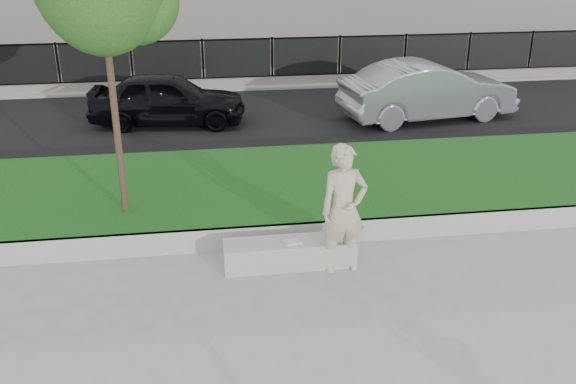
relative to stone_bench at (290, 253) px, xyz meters
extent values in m
plane|color=gray|center=(-0.44, -0.40, -0.21)|extent=(90.00, 90.00, 0.00)
cube|color=#0D3711|center=(-0.44, 2.60, -0.01)|extent=(34.00, 4.00, 0.40)
cube|color=#A5A29A|center=(-0.44, 0.64, -0.01)|extent=(34.00, 0.08, 0.40)
cube|color=black|center=(-0.44, 8.10, -0.19)|extent=(34.00, 7.00, 0.04)
cube|color=gray|center=(-0.44, 12.60, -0.15)|extent=(34.00, 3.00, 0.12)
cube|color=slate|center=(-0.44, 11.60, 0.03)|extent=(32.00, 0.30, 0.24)
cube|color=black|center=(-0.44, 11.60, 0.66)|extent=(32.00, 0.04, 1.50)
cube|color=black|center=(-0.44, 11.60, 1.36)|extent=(32.00, 0.05, 0.05)
cube|color=black|center=(-0.44, 11.60, 0.16)|extent=(32.00, 0.05, 0.05)
cube|color=#A5A29A|center=(0.00, 0.00, 0.00)|extent=(2.06, 0.51, 0.42)
imported|color=#BFB592|center=(0.79, -0.22, 0.80)|extent=(0.80, 0.59, 2.03)
cube|color=beige|center=(0.03, -0.06, 0.22)|extent=(0.29, 0.24, 0.03)
cylinder|color=#38281C|center=(-2.64, 1.62, 2.58)|extent=(0.11, 0.11, 4.79)
sphere|color=#284B19|center=(-2.16, 1.81, 3.64)|extent=(1.34, 1.34, 1.34)
imported|color=black|center=(-2.06, 7.83, 0.51)|extent=(4.16, 2.06, 1.36)
imported|color=gray|center=(4.83, 7.33, 0.60)|extent=(4.89, 2.36, 1.54)
camera|label=1|loc=(-1.31, -8.76, 4.81)|focal=40.00mm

